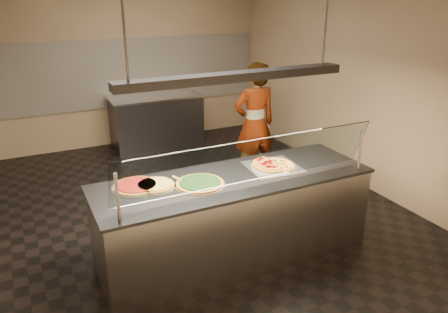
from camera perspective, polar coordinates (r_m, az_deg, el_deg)
name	(u,v)px	position (r m, az deg, el deg)	size (l,w,h in m)	color
ground	(194,207)	(5.88, -3.99, -6.57)	(5.00, 6.00, 0.02)	black
wall_back	(128,61)	(8.18, -12.48, 12.06)	(5.00, 0.02, 3.00)	tan
wall_front	(368,194)	(2.92, 18.34, -4.62)	(5.00, 0.02, 3.00)	tan
wall_right	(352,78)	(6.67, 16.33, 9.77)	(0.02, 6.00, 3.00)	tan
tile_band	(129,73)	(8.18, -12.31, 10.65)	(4.90, 0.02, 1.20)	silver
serving_counter	(234,218)	(4.62, 1.30, -8.00)	(2.86, 0.94, 0.93)	#B7B7BC
sneeze_guard	(252,161)	(4.02, 3.62, -0.64)	(2.62, 0.18, 0.54)	#B7B7BC
perforated_tray	(273,166)	(4.69, 6.40, -1.29)	(0.57, 0.57, 0.01)	silver
half_pizza_pepperoni	(264,166)	(4.63, 5.30, -1.19)	(0.26, 0.46, 0.05)	#9E6C27
half_pizza_sausage	(281,163)	(4.74, 7.49, -0.84)	(0.25, 0.46, 0.04)	#9E6C27
pizza_spinach	(200,183)	(4.25, -3.19, -3.50)	(0.49, 0.49, 0.03)	silver
pizza_cheese	(155,185)	(4.27, -9.04, -3.65)	(0.41, 0.41, 0.03)	silver
pizza_tomato	(136,185)	(4.28, -11.40, -3.73)	(0.47, 0.47, 0.03)	silver
pizza_spatula	(183,179)	(4.33, -5.40, -2.90)	(0.23, 0.22, 0.02)	#B7B7BC
prep_table	(157,121)	(8.05, -8.78, 4.62)	(1.62, 0.74, 0.93)	#36363B
worker	(255,124)	(6.31, 4.02, 4.22)	(0.65, 0.43, 1.78)	#28222C
heat_lamp_housing	(235,77)	(4.11, 1.47, 10.39)	(2.30, 0.18, 0.08)	#36363B
lamp_rod_left	(123,18)	(3.69, -13.03, 17.21)	(0.02, 0.02, 1.01)	#B7B7BC
lamp_rod_right	(327,12)	(4.59, 13.25, 17.85)	(0.02, 0.02, 1.01)	#B7B7BC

